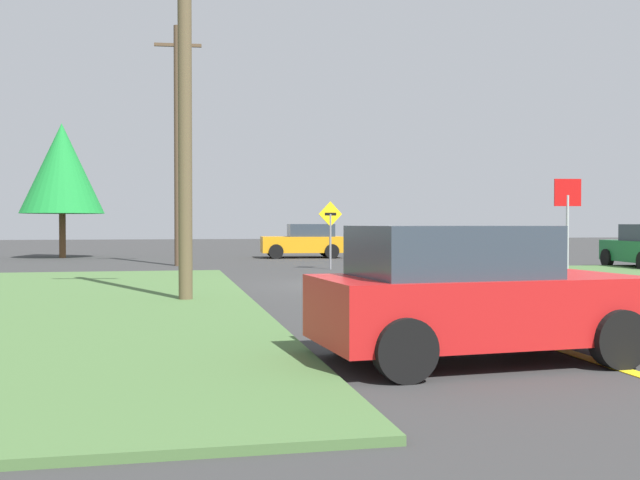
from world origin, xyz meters
The scene contains 9 objects.
ground_plane centered at (0.00, 0.00, 0.00)m, with size 120.00×120.00×0.00m, color #313131.
lane_stripe_center centered at (0.00, -8.00, 0.01)m, with size 0.20×14.00×0.01m, color yellow.
stop_sign centered at (4.78, -2.26, 1.91)m, with size 0.68×0.13×2.76m.
car_behind_on_main_road centered at (-1.49, -10.92, 0.80)m, with size 3.96×2.26×1.62m.
car_approaching_junction centered at (1.44, 15.96, 0.80)m, with size 3.98×2.30×1.62m.
utility_pole_near centered at (-4.64, -3.58, 4.65)m, with size 1.80×0.40×9.04m.
utility_pole_mid centered at (-4.57, 10.19, 4.74)m, with size 1.80×0.33×9.28m.
direction_sign centered at (0.73, 6.88, 1.51)m, with size 0.89×0.20×2.44m.
oak_tree_left centered at (-9.91, 18.07, 4.26)m, with size 3.91×3.91×6.42m.
Camera 1 is at (-5.02, -19.22, 1.65)m, focal length 41.86 mm.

